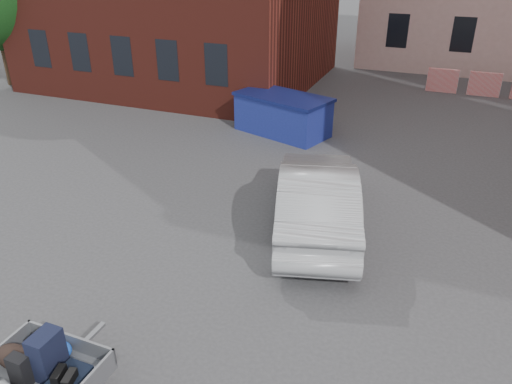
% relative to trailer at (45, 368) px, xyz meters
% --- Properties ---
extents(ground, '(120.00, 120.00, 0.00)m').
position_rel_trailer_xyz_m(ground, '(1.71, 4.41, -0.61)').
color(ground, '#38383A').
rests_on(ground, ground).
extents(barriers, '(4.70, 0.18, 1.00)m').
position_rel_trailer_xyz_m(barriers, '(5.91, 19.41, -0.11)').
color(barriers, red).
rests_on(barriers, ground).
extents(trailer, '(1.61, 1.81, 1.20)m').
position_rel_trailer_xyz_m(trailer, '(0.00, 0.00, 0.00)').
color(trailer, black).
rests_on(trailer, ground).
extents(dumpster, '(3.54, 2.56, 1.33)m').
position_rel_trailer_xyz_m(dumpster, '(-0.55, 11.86, 0.06)').
color(dumpster, navy).
rests_on(dumpster, ground).
extents(silver_car, '(2.98, 5.15, 1.61)m').
position_rel_trailer_xyz_m(silver_car, '(2.24, 6.12, 0.19)').
color(silver_car, '#9FA1A6').
rests_on(silver_car, ground).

